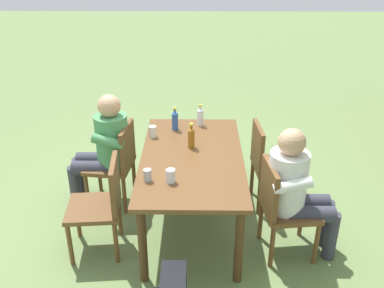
{
  "coord_description": "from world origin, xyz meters",
  "views": [
    {
      "loc": [
        3.4,
        0.05,
        2.56
      ],
      "look_at": [
        0.0,
        0.0,
        0.86
      ],
      "focal_mm": 40.41,
      "sensor_mm": 36.0,
      "label": 1
    }
  ],
  "objects_px": {
    "bottle_amber": "(191,137)",
    "cup_glass": "(171,176)",
    "dining_table": "(192,165)",
    "chair_far_right": "(281,204)",
    "bottle_clear": "(200,116)",
    "bottle_blue": "(175,120)",
    "cup_white": "(153,132)",
    "cup_steel": "(147,175)",
    "person_in_white_shirt": "(296,187)",
    "chair_far_left": "(268,161)",
    "chair_near_right": "(102,202)",
    "chair_near_left": "(117,160)",
    "person_in_plaid_shirt": "(105,145)"
  },
  "relations": [
    {
      "from": "bottle_blue",
      "to": "cup_steel",
      "type": "xyz_separation_m",
      "value": [
        0.99,
        -0.17,
        -0.05
      ]
    },
    {
      "from": "chair_near_left",
      "to": "person_in_white_shirt",
      "type": "bearing_deg",
      "value": 65.49
    },
    {
      "from": "chair_far_left",
      "to": "bottle_blue",
      "type": "height_order",
      "value": "bottle_blue"
    },
    {
      "from": "chair_far_right",
      "to": "bottle_blue",
      "type": "height_order",
      "value": "bottle_blue"
    },
    {
      "from": "chair_far_left",
      "to": "person_in_white_shirt",
      "type": "distance_m",
      "value": 0.77
    },
    {
      "from": "chair_far_left",
      "to": "bottle_amber",
      "type": "xyz_separation_m",
      "value": [
        0.19,
        -0.76,
        0.36
      ]
    },
    {
      "from": "cup_steel",
      "to": "person_in_white_shirt",
      "type": "bearing_deg",
      "value": 92.4
    },
    {
      "from": "cup_steel",
      "to": "chair_far_right",
      "type": "bearing_deg",
      "value": 92.15
    },
    {
      "from": "chair_near_left",
      "to": "chair_far_left",
      "type": "height_order",
      "value": "same"
    },
    {
      "from": "chair_far_right",
      "to": "bottle_amber",
      "type": "relative_size",
      "value": 3.61
    },
    {
      "from": "chair_near_right",
      "to": "chair_far_left",
      "type": "bearing_deg",
      "value": 115.95
    },
    {
      "from": "chair_far_right",
      "to": "bottle_amber",
      "type": "height_order",
      "value": "bottle_amber"
    },
    {
      "from": "cup_glass",
      "to": "chair_far_right",
      "type": "bearing_deg",
      "value": 93.89
    },
    {
      "from": "chair_far_right",
      "to": "cup_white",
      "type": "height_order",
      "value": "chair_far_right"
    },
    {
      "from": "chair_far_left",
      "to": "bottle_clear",
      "type": "bearing_deg",
      "value": -114.49
    },
    {
      "from": "bottle_amber",
      "to": "chair_near_left",
      "type": "bearing_deg",
      "value": -104.27
    },
    {
      "from": "bottle_blue",
      "to": "person_in_plaid_shirt",
      "type": "bearing_deg",
      "value": -74.28
    },
    {
      "from": "chair_far_right",
      "to": "person_in_white_shirt",
      "type": "distance_m",
      "value": 0.2
    },
    {
      "from": "chair_far_left",
      "to": "person_in_plaid_shirt",
      "type": "height_order",
      "value": "person_in_plaid_shirt"
    },
    {
      "from": "bottle_blue",
      "to": "chair_far_right",
      "type": "bearing_deg",
      "value": 44.49
    },
    {
      "from": "chair_near_right",
      "to": "person_in_white_shirt",
      "type": "bearing_deg",
      "value": 89.75
    },
    {
      "from": "chair_far_right",
      "to": "cup_glass",
      "type": "bearing_deg",
      "value": -86.11
    },
    {
      "from": "bottle_amber",
      "to": "bottle_clear",
      "type": "relative_size",
      "value": 1.06
    },
    {
      "from": "chair_near_right",
      "to": "bottle_clear",
      "type": "distance_m",
      "value": 1.38
    },
    {
      "from": "chair_far_right",
      "to": "bottle_blue",
      "type": "bearing_deg",
      "value": -135.51
    },
    {
      "from": "bottle_clear",
      "to": "cup_glass",
      "type": "relative_size",
      "value": 1.99
    },
    {
      "from": "chair_far_right",
      "to": "chair_near_right",
      "type": "xyz_separation_m",
      "value": [
        -0.02,
        -1.51,
        0.0
      ]
    },
    {
      "from": "bottle_blue",
      "to": "cup_glass",
      "type": "xyz_separation_m",
      "value": [
        1.01,
        0.01,
        -0.05
      ]
    },
    {
      "from": "bottle_clear",
      "to": "chair_far_left",
      "type": "bearing_deg",
      "value": 65.51
    },
    {
      "from": "dining_table",
      "to": "bottle_blue",
      "type": "xyz_separation_m",
      "value": [
        -0.57,
        -0.18,
        0.19
      ]
    },
    {
      "from": "bottle_clear",
      "to": "chair_near_right",
      "type": "bearing_deg",
      "value": -38.51
    },
    {
      "from": "dining_table",
      "to": "chair_near_right",
      "type": "bearing_deg",
      "value": -64.08
    },
    {
      "from": "cup_white",
      "to": "person_in_white_shirt",
      "type": "bearing_deg",
      "value": 58.53
    },
    {
      "from": "chair_far_right",
      "to": "cup_glass",
      "type": "xyz_separation_m",
      "value": [
        0.06,
        -0.92,
        0.31
      ]
    },
    {
      "from": "chair_far_left",
      "to": "cup_steel",
      "type": "bearing_deg",
      "value": -54.39
    },
    {
      "from": "dining_table",
      "to": "chair_near_left",
      "type": "bearing_deg",
      "value": -115.76
    },
    {
      "from": "bottle_amber",
      "to": "cup_glass",
      "type": "relative_size",
      "value": 2.11
    },
    {
      "from": "cup_glass",
      "to": "dining_table",
      "type": "bearing_deg",
      "value": 159.77
    },
    {
      "from": "chair_far_left",
      "to": "bottle_clear",
      "type": "height_order",
      "value": "bottle_clear"
    },
    {
      "from": "chair_far_left",
      "to": "cup_glass",
      "type": "height_order",
      "value": "chair_far_left"
    },
    {
      "from": "dining_table",
      "to": "cup_glass",
      "type": "height_order",
      "value": "cup_glass"
    },
    {
      "from": "bottle_blue",
      "to": "cup_white",
      "type": "height_order",
      "value": "bottle_blue"
    },
    {
      "from": "cup_white",
      "to": "dining_table",
      "type": "bearing_deg",
      "value": 44.67
    },
    {
      "from": "dining_table",
      "to": "cup_white",
      "type": "relative_size",
      "value": 14.84
    },
    {
      "from": "chair_near_right",
      "to": "cup_white",
      "type": "xyz_separation_m",
      "value": [
        -0.76,
        0.37,
        0.31
      ]
    },
    {
      "from": "chair_far_right",
      "to": "cup_steel",
      "type": "bearing_deg",
      "value": -87.85
    },
    {
      "from": "bottle_clear",
      "to": "chair_near_left",
      "type": "bearing_deg",
      "value": -69.37
    },
    {
      "from": "person_in_plaid_shirt",
      "to": "bottle_amber",
      "type": "bearing_deg",
      "value": 76.89
    },
    {
      "from": "chair_near_left",
      "to": "cup_steel",
      "type": "height_order",
      "value": "chair_near_left"
    },
    {
      "from": "chair_near_right",
      "to": "person_in_white_shirt",
      "type": "distance_m",
      "value": 1.63
    }
  ]
}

